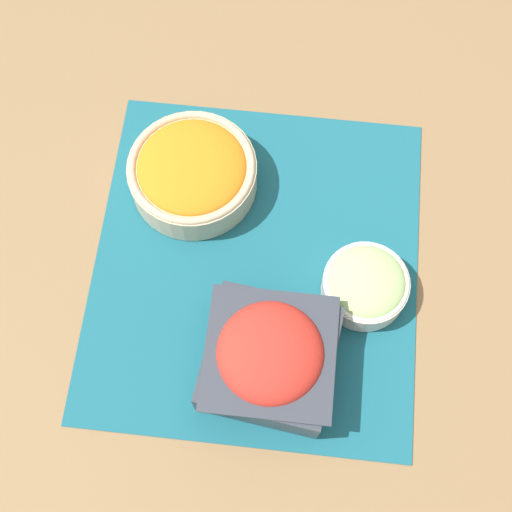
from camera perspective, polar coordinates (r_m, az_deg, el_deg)
The scene contains 5 objects.
ground_plane at distance 1.01m, azimuth 0.00°, elevation -0.71°, with size 3.00×3.00×0.00m, color olive.
placemat at distance 1.01m, azimuth 0.00°, elevation -0.67°, with size 0.50×0.45×0.00m.
cucumber_bowl at distance 0.97m, azimuth 8.76°, elevation -2.27°, with size 0.12×0.12×0.06m.
carrot_bowl at distance 1.03m, azimuth -5.10°, elevation 6.72°, with size 0.18×0.18×0.07m.
tomato_bowl at distance 0.92m, azimuth 1.12°, elevation -8.06°, with size 0.18×0.18×0.10m.
Camera 1 is at (0.36, 0.04, 0.94)m, focal length 50.00 mm.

